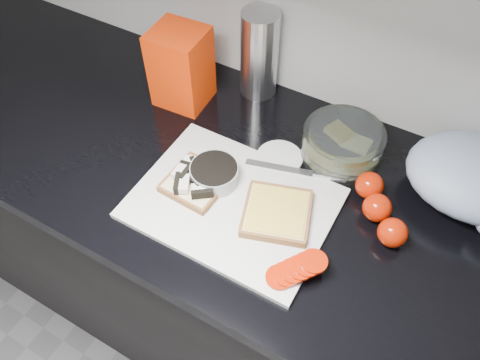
% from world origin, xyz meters
% --- Properties ---
extents(base_cabinet, '(3.50, 0.60, 0.86)m').
position_xyz_m(base_cabinet, '(0.00, 1.20, 0.43)').
color(base_cabinet, black).
rests_on(base_cabinet, ground).
extents(countertop, '(3.50, 0.64, 0.04)m').
position_xyz_m(countertop, '(0.00, 1.20, 0.88)').
color(countertop, black).
rests_on(countertop, base_cabinet).
extents(cutting_board, '(0.40, 0.30, 0.01)m').
position_xyz_m(cutting_board, '(-0.11, 1.11, 0.91)').
color(cutting_board, silver).
rests_on(cutting_board, countertop).
extents(bread_left, '(0.13, 0.13, 0.04)m').
position_xyz_m(bread_left, '(-0.20, 1.11, 0.92)').
color(bread_left, beige).
rests_on(bread_left, cutting_board).
extents(bread_right, '(0.17, 0.17, 0.02)m').
position_xyz_m(bread_right, '(-0.02, 1.12, 0.92)').
color(bread_right, beige).
rests_on(bread_right, cutting_board).
extents(tomato_slices, '(0.11, 0.12, 0.03)m').
position_xyz_m(tomato_slices, '(0.07, 1.03, 0.92)').
color(tomato_slices, '#B21C04').
rests_on(tomato_slices, cutting_board).
extents(knife, '(0.22, 0.07, 0.01)m').
position_xyz_m(knife, '(-0.01, 1.25, 0.92)').
color(knife, '#BBBABF').
rests_on(knife, cutting_board).
extents(seed_tub, '(0.10, 0.10, 0.05)m').
position_xyz_m(seed_tub, '(-0.18, 1.14, 0.93)').
color(seed_tub, '#949898').
rests_on(seed_tub, countertop).
extents(tub_lid, '(0.11, 0.11, 0.01)m').
position_xyz_m(tub_lid, '(-0.09, 1.27, 0.90)').
color(tub_lid, silver).
rests_on(tub_lid, countertop).
extents(glass_bowl, '(0.18, 0.18, 0.07)m').
position_xyz_m(glass_bowl, '(0.03, 1.35, 0.94)').
color(glass_bowl, silver).
rests_on(glass_bowl, countertop).
extents(bread_bag, '(0.13, 0.12, 0.19)m').
position_xyz_m(bread_bag, '(-0.39, 1.34, 1.00)').
color(bread_bag, red).
rests_on(bread_bag, countertop).
extents(steel_canister, '(0.09, 0.09, 0.22)m').
position_xyz_m(steel_canister, '(-0.24, 1.46, 1.01)').
color(steel_canister, '#B5B5BA').
rests_on(steel_canister, countertop).
extents(whole_tomatoes, '(0.14, 0.15, 0.06)m').
position_xyz_m(whole_tomatoes, '(0.15, 1.23, 0.93)').
color(whole_tomatoes, '#B21C04').
rests_on(whole_tomatoes, countertop).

